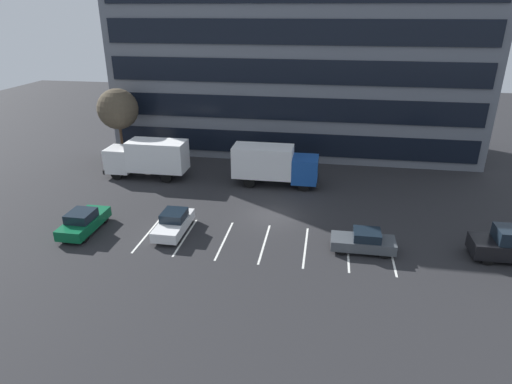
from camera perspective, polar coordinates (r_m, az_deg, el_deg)
name	(u,v)px	position (r m, az deg, el deg)	size (l,w,h in m)	color
ground_plane	(273,215)	(33.66, 2.21, -3.10)	(120.00, 120.00, 0.00)	#262628
office_building	(296,50)	(48.29, 5.31, 18.13)	(38.27, 10.20, 21.60)	slate
lot_markings	(264,243)	(29.79, 1.10, -6.77)	(16.94, 5.40, 0.01)	silver
box_truck_white	(148,157)	(41.83, -14.01, 4.49)	(7.73, 2.56, 3.58)	white
box_truck_blue	(274,164)	(38.83, 2.35, 3.74)	(7.72, 2.56, 3.58)	#194799
sedan_forest	(84,222)	(33.37, -21.71, -3.62)	(1.89, 4.51, 1.62)	#0C5933
sedan_charcoal	(364,241)	(29.47, 13.97, -6.31)	(4.15, 1.74, 1.49)	#474C51
sedan_white	(174,223)	(31.44, -10.75, -4.01)	(1.82, 4.34, 1.55)	white
bare_tree	(118,109)	(46.15, -17.70, 10.33)	(4.04, 4.04, 7.57)	#473323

